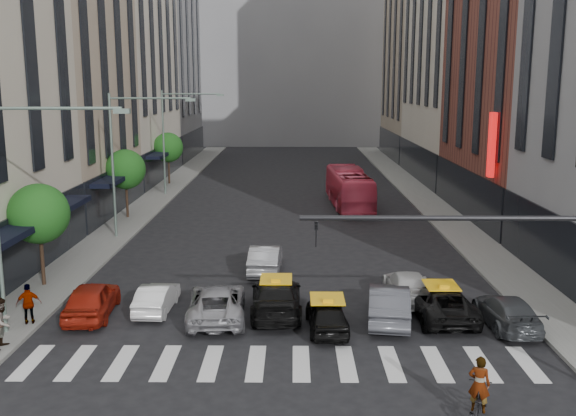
{
  "coord_description": "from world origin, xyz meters",
  "views": [
    {
      "loc": [
        0.31,
        -19.75,
        9.76
      ],
      "look_at": [
        0.06,
        9.76,
        4.0
      ],
      "focal_mm": 40.0,
      "sensor_mm": 36.0,
      "label": 1
    }
  ],
  "objects_px": {
    "streetlamp_far": "(174,128)",
    "car_white_front": "(157,297)",
    "taxi_center": "(327,315)",
    "pedestrian_near": "(2,323)",
    "streetlamp_mid": "(127,146)",
    "car_red": "(92,299)",
    "bus": "(349,188)",
    "pedestrian_far": "(29,304)",
    "motorcycle": "(478,403)",
    "streetlamp_near": "(19,187)",
    "taxi_left": "(276,297)"
  },
  "relations": [
    {
      "from": "bus",
      "to": "pedestrian_far",
      "type": "xyz_separation_m",
      "value": [
        -15.17,
        -26.0,
        -0.53
      ]
    },
    {
      "from": "streetlamp_far",
      "to": "taxi_center",
      "type": "relative_size",
      "value": 2.35
    },
    {
      "from": "streetlamp_near",
      "to": "taxi_left",
      "type": "height_order",
      "value": "streetlamp_near"
    },
    {
      "from": "bus",
      "to": "motorcycle",
      "type": "distance_m",
      "value": 33.2
    },
    {
      "from": "streetlamp_mid",
      "to": "car_red",
      "type": "distance_m",
      "value": 14.94
    },
    {
      "from": "car_red",
      "to": "car_white_front",
      "type": "xyz_separation_m",
      "value": [
        2.62,
        0.67,
        -0.14
      ]
    },
    {
      "from": "motorcycle",
      "to": "pedestrian_far",
      "type": "bearing_deg",
      "value": -3.19
    },
    {
      "from": "streetlamp_far",
      "to": "motorcycle",
      "type": "height_order",
      "value": "streetlamp_far"
    },
    {
      "from": "streetlamp_mid",
      "to": "taxi_center",
      "type": "distance_m",
      "value": 20.05
    },
    {
      "from": "taxi_center",
      "to": "streetlamp_near",
      "type": "bearing_deg",
      "value": -0.2
    },
    {
      "from": "bus",
      "to": "motorcycle",
      "type": "height_order",
      "value": "bus"
    },
    {
      "from": "streetlamp_far",
      "to": "car_white_front",
      "type": "distance_m",
      "value": 30.04
    },
    {
      "from": "bus",
      "to": "pedestrian_near",
      "type": "height_order",
      "value": "bus"
    },
    {
      "from": "pedestrian_far",
      "to": "car_red",
      "type": "bearing_deg",
      "value": -167.42
    },
    {
      "from": "car_white_front",
      "to": "motorcycle",
      "type": "height_order",
      "value": "car_white_front"
    },
    {
      "from": "car_white_front",
      "to": "pedestrian_near",
      "type": "bearing_deg",
      "value": 43.83
    },
    {
      "from": "streetlamp_far",
      "to": "car_white_front",
      "type": "bearing_deg",
      "value": -81.38
    },
    {
      "from": "streetlamp_mid",
      "to": "streetlamp_far",
      "type": "xyz_separation_m",
      "value": [
        0.0,
        16.0,
        0.0
      ]
    },
    {
      "from": "streetlamp_mid",
      "to": "pedestrian_near",
      "type": "bearing_deg",
      "value": -91.17
    },
    {
      "from": "car_red",
      "to": "pedestrian_far",
      "type": "height_order",
      "value": "pedestrian_far"
    },
    {
      "from": "car_white_front",
      "to": "motorcycle",
      "type": "xyz_separation_m",
      "value": [
        11.37,
        -9.06,
        -0.11
      ]
    },
    {
      "from": "streetlamp_near",
      "to": "motorcycle",
      "type": "distance_m",
      "value": 17.85
    },
    {
      "from": "taxi_center",
      "to": "pedestrian_near",
      "type": "relative_size",
      "value": 2.01
    },
    {
      "from": "car_white_front",
      "to": "taxi_center",
      "type": "bearing_deg",
      "value": 165.59
    },
    {
      "from": "car_white_front",
      "to": "pedestrian_far",
      "type": "bearing_deg",
      "value": 23.7
    },
    {
      "from": "bus",
      "to": "motorcycle",
      "type": "xyz_separation_m",
      "value": [
        1.0,
        -33.17,
        -1.02
      ]
    },
    {
      "from": "streetlamp_mid",
      "to": "taxi_center",
      "type": "relative_size",
      "value": 2.35
    },
    {
      "from": "streetlamp_far",
      "to": "pedestrian_far",
      "type": "bearing_deg",
      "value": -90.66
    },
    {
      "from": "car_red",
      "to": "taxi_left",
      "type": "relative_size",
      "value": 0.85
    },
    {
      "from": "streetlamp_near",
      "to": "streetlamp_far",
      "type": "distance_m",
      "value": 32.0
    },
    {
      "from": "streetlamp_far",
      "to": "motorcycle",
      "type": "relative_size",
      "value": 4.72
    },
    {
      "from": "bus",
      "to": "car_white_front",
      "type": "bearing_deg",
      "value": 63.54
    },
    {
      "from": "streetlamp_mid",
      "to": "motorcycle",
      "type": "height_order",
      "value": "streetlamp_mid"
    },
    {
      "from": "streetlamp_near",
      "to": "pedestrian_far",
      "type": "height_order",
      "value": "streetlamp_near"
    },
    {
      "from": "pedestrian_far",
      "to": "taxi_center",
      "type": "bearing_deg",
      "value": 161.78
    },
    {
      "from": "streetlamp_mid",
      "to": "pedestrian_far",
      "type": "relative_size",
      "value": 5.38
    },
    {
      "from": "car_white_front",
      "to": "motorcycle",
      "type": "bearing_deg",
      "value": 143.57
    },
    {
      "from": "car_red",
      "to": "motorcycle",
      "type": "distance_m",
      "value": 16.32
    },
    {
      "from": "motorcycle",
      "to": "taxi_center",
      "type": "bearing_deg",
      "value": -38.62
    },
    {
      "from": "streetlamp_far",
      "to": "pedestrian_far",
      "type": "distance_m",
      "value": 31.52
    },
    {
      "from": "streetlamp_near",
      "to": "motorcycle",
      "type": "relative_size",
      "value": 4.72
    },
    {
      "from": "streetlamp_mid",
      "to": "taxi_left",
      "type": "bearing_deg",
      "value": -54.52
    },
    {
      "from": "taxi_left",
      "to": "bus",
      "type": "distance_m",
      "value": 24.93
    },
    {
      "from": "streetlamp_near",
      "to": "taxi_left",
      "type": "bearing_deg",
      "value": 14.51
    },
    {
      "from": "motorcycle",
      "to": "pedestrian_near",
      "type": "relative_size",
      "value": 1.0
    },
    {
      "from": "taxi_left",
      "to": "motorcycle",
      "type": "bearing_deg",
      "value": 123.66
    },
    {
      "from": "taxi_left",
      "to": "taxi_center",
      "type": "xyz_separation_m",
      "value": [
        2.09,
        -1.89,
        -0.11
      ]
    },
    {
      "from": "streetlamp_far",
      "to": "streetlamp_near",
      "type": "bearing_deg",
      "value": -90.0
    },
    {
      "from": "streetlamp_far",
      "to": "car_white_front",
      "type": "height_order",
      "value": "streetlamp_far"
    },
    {
      "from": "pedestrian_near",
      "to": "pedestrian_far",
      "type": "bearing_deg",
      "value": 5.04
    }
  ]
}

